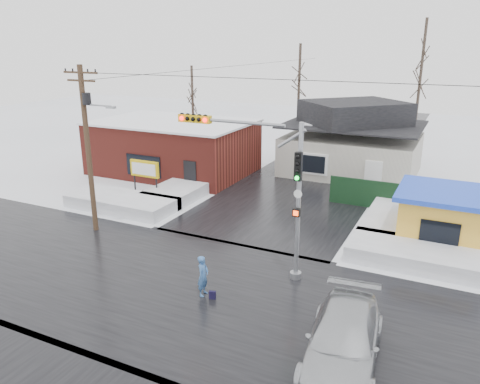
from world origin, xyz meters
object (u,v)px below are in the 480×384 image
at_px(car, 343,341).
at_px(marquee_sign, 145,170).
at_px(utility_pole, 88,140).
at_px(kiosk, 442,217).
at_px(pedestrian, 203,276).
at_px(traffic_signal, 264,177).

bearing_deg(car, marquee_sign, 139.11).
bearing_deg(marquee_sign, car, -34.72).
height_order(utility_pole, kiosk, utility_pole).
distance_m(kiosk, pedestrian, 13.15).
xyz_separation_m(pedestrian, car, (6.27, -1.75, -0.05)).
xyz_separation_m(utility_pole, pedestrian, (8.96, -3.55, -4.24)).
relative_size(marquee_sign, car, 0.45).
bearing_deg(utility_pole, marquee_sign, 100.13).
bearing_deg(car, traffic_signal, 129.41).
bearing_deg(car, kiosk, 73.24).
height_order(utility_pole, marquee_sign, utility_pole).
distance_m(traffic_signal, utility_pole, 10.39).
bearing_deg(traffic_signal, car, -44.41).
distance_m(marquee_sign, kiosk, 18.51).
bearing_deg(marquee_sign, kiosk, 1.55).
distance_m(utility_pole, marquee_sign, 6.87).
xyz_separation_m(traffic_signal, car, (4.86, -4.76, -3.72)).
bearing_deg(kiosk, car, -100.58).
height_order(marquee_sign, car, marquee_sign).
bearing_deg(pedestrian, car, -109.61).
xyz_separation_m(utility_pole, kiosk, (17.43, 6.49, -3.65)).
height_order(traffic_signal, utility_pole, utility_pole).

